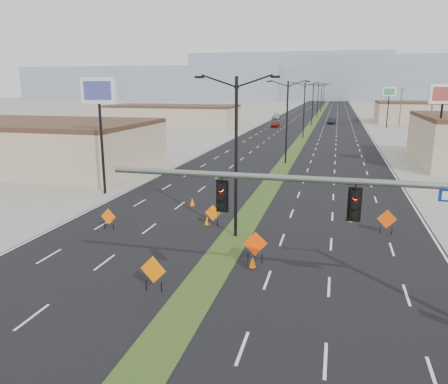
% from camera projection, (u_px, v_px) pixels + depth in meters
% --- Properties ---
extents(ground, '(600.00, 600.00, 0.00)m').
position_uv_depth(ground, '(166.00, 337.00, 16.83)').
color(ground, gray).
rests_on(ground, ground).
extents(road_surface, '(25.00, 400.00, 0.02)m').
position_uv_depth(road_surface, '(313.00, 124.00, 110.95)').
color(road_surface, black).
rests_on(road_surface, ground).
extents(median_strip, '(2.00, 400.00, 0.04)m').
position_uv_depth(median_strip, '(313.00, 124.00, 110.95)').
color(median_strip, '#314D1B').
rests_on(median_strip, ground).
extents(building_sw_far, '(30.00, 14.00, 4.50)m').
position_uv_depth(building_sw_far, '(173.00, 117.00, 104.01)').
color(building_sw_far, tan).
rests_on(building_sw_far, ground).
extents(mesa_west, '(180.00, 50.00, 22.00)m').
position_uv_depth(mesa_west, '(154.00, 83.00, 306.65)').
color(mesa_west, gray).
rests_on(mesa_west, ground).
extents(mesa_center, '(220.00, 50.00, 28.00)m').
position_uv_depth(mesa_center, '(393.00, 79.00, 286.24)').
color(mesa_center, gray).
rests_on(mesa_center, ground).
extents(mesa_backdrop, '(140.00, 50.00, 32.00)m').
position_uv_depth(mesa_backdrop, '(289.00, 77.00, 321.44)').
color(mesa_backdrop, gray).
rests_on(mesa_backdrop, ground).
extents(signal_mast, '(16.30, 0.60, 8.00)m').
position_uv_depth(signal_mast, '(408.00, 220.00, 15.52)').
color(signal_mast, slate).
rests_on(signal_mast, ground).
extents(streetlight_0, '(5.15, 0.24, 10.02)m').
position_uv_depth(streetlight_0, '(236.00, 153.00, 26.84)').
color(streetlight_0, black).
rests_on(streetlight_0, ground).
extents(streetlight_1, '(5.15, 0.24, 10.02)m').
position_uv_depth(streetlight_1, '(287.00, 120.00, 53.20)').
color(streetlight_1, black).
rests_on(streetlight_1, ground).
extents(streetlight_2, '(5.15, 0.24, 10.02)m').
position_uv_depth(streetlight_2, '(304.00, 108.00, 79.55)').
color(streetlight_2, black).
rests_on(streetlight_2, ground).
extents(streetlight_3, '(5.15, 0.24, 10.02)m').
position_uv_depth(streetlight_3, '(313.00, 103.00, 105.90)').
color(streetlight_3, black).
rests_on(streetlight_3, ground).
extents(streetlight_4, '(5.15, 0.24, 10.02)m').
position_uv_depth(streetlight_4, '(318.00, 99.00, 132.25)').
color(streetlight_4, black).
rests_on(streetlight_4, ground).
extents(streetlight_5, '(5.15, 0.24, 10.02)m').
position_uv_depth(streetlight_5, '(321.00, 97.00, 158.61)').
color(streetlight_5, black).
rests_on(streetlight_5, ground).
extents(streetlight_6, '(5.15, 0.24, 10.02)m').
position_uv_depth(streetlight_6, '(324.00, 95.00, 184.96)').
color(streetlight_6, black).
rests_on(streetlight_6, ground).
extents(utility_pole_1, '(1.60, 0.20, 9.00)m').
position_uv_depth(utility_pole_1, '(431.00, 117.00, 67.38)').
color(utility_pole_1, '#4C3823').
rests_on(utility_pole_1, ground).
extents(utility_pole_2, '(1.60, 0.20, 9.00)m').
position_uv_depth(utility_pole_2, '(401.00, 107.00, 100.32)').
color(utility_pole_2, '#4C3823').
rests_on(utility_pole_2, ground).
extents(utility_pole_3, '(1.60, 0.20, 9.00)m').
position_uv_depth(utility_pole_3, '(385.00, 102.00, 133.26)').
color(utility_pole_3, '#4C3823').
rests_on(utility_pole_3, ground).
extents(car_left, '(1.92, 4.06, 1.34)m').
position_uv_depth(car_left, '(275.00, 124.00, 102.24)').
color(car_left, maroon).
rests_on(car_left, ground).
extents(car_mid, '(2.25, 4.89, 1.55)m').
position_uv_depth(car_mid, '(332.00, 121.00, 110.78)').
color(car_mid, black).
rests_on(car_mid, ground).
extents(car_far, '(2.33, 5.22, 1.49)m').
position_uv_depth(car_far, '(276.00, 116.00, 128.23)').
color(car_far, '#ABAFB5').
rests_on(car_far, ground).
extents(construction_sign_0, '(1.10, 0.10, 1.47)m').
position_uv_depth(construction_sign_0, '(108.00, 217.00, 29.23)').
color(construction_sign_0, '#FB6605').
rests_on(construction_sign_0, ground).
extents(construction_sign_1, '(1.33, 0.20, 1.77)m').
position_uv_depth(construction_sign_1, '(153.00, 271.00, 20.34)').
color(construction_sign_1, orange).
rests_on(construction_sign_1, ground).
extents(construction_sign_2, '(1.13, 0.06, 1.51)m').
position_uv_depth(construction_sign_2, '(213.00, 214.00, 30.02)').
color(construction_sign_2, '#F36505').
rests_on(construction_sign_2, ground).
extents(construction_sign_3, '(1.28, 0.48, 1.79)m').
position_uv_depth(construction_sign_3, '(255.00, 245.00, 23.66)').
color(construction_sign_3, '#F24005').
rests_on(construction_sign_3, ground).
extents(construction_sign_5, '(1.25, 0.14, 1.67)m').
position_uv_depth(construction_sign_5, '(387.00, 220.00, 28.28)').
color(construction_sign_5, '#E04204').
rests_on(construction_sign_5, ground).
extents(cone_0, '(0.48, 0.48, 0.62)m').
position_uv_depth(cone_0, '(253.00, 262.00, 23.22)').
color(cone_0, orange).
rests_on(cone_0, ground).
extents(cone_1, '(0.42, 0.42, 0.61)m').
position_uv_depth(cone_1, '(207.00, 220.00, 30.41)').
color(cone_1, orange).
rests_on(cone_1, ground).
extents(cone_2, '(0.41, 0.41, 0.67)m').
position_uv_depth(cone_2, '(350.00, 217.00, 31.07)').
color(cone_2, '#D96104').
rests_on(cone_2, ground).
extents(cone_3, '(0.52, 0.52, 0.67)m').
position_uv_depth(cone_3, '(192.00, 202.00, 35.18)').
color(cone_3, '#DA6204').
rests_on(cone_3, ground).
extents(pole_sign_west, '(3.33, 0.56, 10.16)m').
position_uv_depth(pole_sign_west, '(99.00, 99.00, 37.39)').
color(pole_sign_west, black).
rests_on(pole_sign_west, ground).
extents(pole_sign_east_near, '(3.11, 1.27, 9.65)m').
position_uv_depth(pole_sign_east_near, '(443.00, 101.00, 47.12)').
color(pole_sign_east_near, black).
rests_on(pole_sign_east_near, ground).
extents(pole_sign_east_far, '(2.99, 0.90, 9.13)m').
position_uv_depth(pole_sign_east_far, '(389.00, 95.00, 99.21)').
color(pole_sign_east_far, black).
rests_on(pole_sign_east_far, ground).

